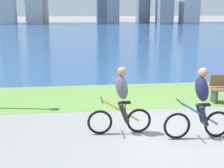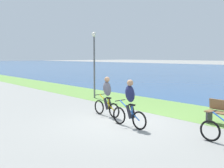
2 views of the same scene
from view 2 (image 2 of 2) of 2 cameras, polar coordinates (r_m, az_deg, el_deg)
ground_plane at (r=9.49m, az=2.20°, el=-8.82°), size 300.00×300.00×0.00m
grass_strip_bayside at (r=12.25m, az=14.53°, el=-5.56°), size 120.00×3.23×0.01m
cyclist_lead at (r=10.36m, az=-1.17°, el=-2.85°), size 1.56×0.52×1.65m
cyclist_trailing at (r=8.76m, az=4.04°, el=-4.49°), size 1.62×0.52×1.68m
lamppost_tall at (r=14.85m, az=-4.08°, el=6.59°), size 0.28×0.28×3.91m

